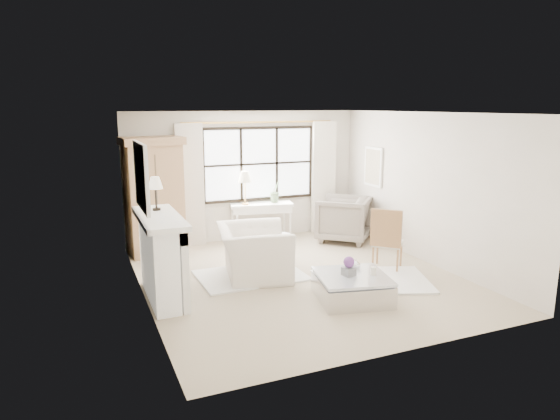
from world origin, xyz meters
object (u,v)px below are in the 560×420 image
(armoire, at_px, (154,196))
(console_table, at_px, (262,222))
(club_armchair, at_px, (254,252))
(coffee_table, at_px, (352,288))

(armoire, distance_m, console_table, 2.33)
(club_armchair, xyz_separation_m, coffee_table, (0.99, -1.52, -0.24))
(console_table, bearing_deg, armoire, -165.64)
(club_armchair, bearing_deg, armoire, 44.88)
(console_table, bearing_deg, coffee_table, -78.10)
(armoire, relative_size, club_armchair, 1.72)
(console_table, height_order, club_armchair, club_armchair)
(armoire, height_order, coffee_table, armoire)
(console_table, relative_size, club_armchair, 1.04)
(armoire, distance_m, coffee_table, 4.26)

